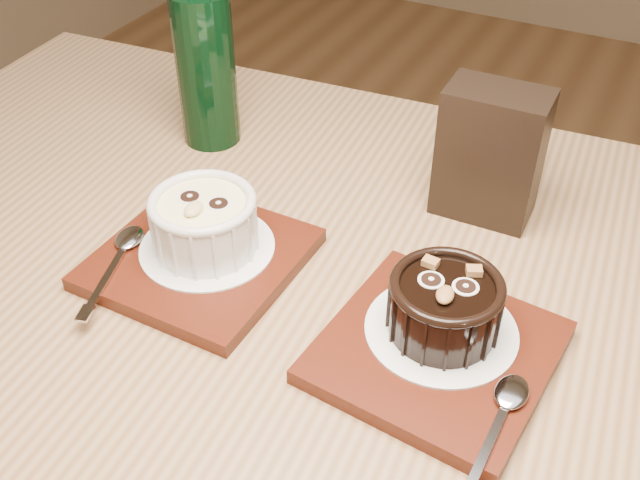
# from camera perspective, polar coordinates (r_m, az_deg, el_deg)

# --- Properties ---
(table) EXTENTS (1.25, 0.88, 0.75)m
(table) POSITION_cam_1_polar(r_m,az_deg,el_deg) (0.75, 0.19, -9.96)
(table) COLOR brown
(table) RESTS_ON ground
(tray_left) EXTENTS (0.18, 0.18, 0.01)m
(tray_left) POSITION_cam_1_polar(r_m,az_deg,el_deg) (0.73, -9.14, -1.43)
(tray_left) COLOR #4E1A0D
(tray_left) RESTS_ON table
(doily_left) EXTENTS (0.13, 0.13, 0.00)m
(doily_left) POSITION_cam_1_polar(r_m,az_deg,el_deg) (0.73, -8.58, -0.53)
(doily_left) COLOR white
(doily_left) RESTS_ON tray_left
(ramekin_white) EXTENTS (0.10, 0.10, 0.06)m
(ramekin_white) POSITION_cam_1_polar(r_m,az_deg,el_deg) (0.71, -8.83, 1.47)
(ramekin_white) COLOR silver
(ramekin_white) RESTS_ON doily_left
(spoon_left) EXTENTS (0.06, 0.14, 0.01)m
(spoon_left) POSITION_cam_1_polar(r_m,az_deg,el_deg) (0.72, -15.31, -1.51)
(spoon_left) COLOR silver
(spoon_left) RESTS_ON tray_left
(tray_right) EXTENTS (0.20, 0.20, 0.01)m
(tray_right) POSITION_cam_1_polar(r_m,az_deg,el_deg) (0.64, 8.85, -8.42)
(tray_right) COLOR #4E1A0D
(tray_right) RESTS_ON table
(doily_right) EXTENTS (0.13, 0.13, 0.00)m
(doily_right) POSITION_cam_1_polar(r_m,az_deg,el_deg) (0.65, 9.22, -6.76)
(doily_right) COLOR white
(doily_right) RESTS_ON tray_right
(ramekin_dark) EXTENTS (0.09, 0.09, 0.06)m
(ramekin_dark) POSITION_cam_1_polar(r_m,az_deg,el_deg) (0.62, 9.50, -4.82)
(ramekin_dark) COLOR black
(ramekin_dark) RESTS_ON doily_right
(spoon_right) EXTENTS (0.03, 0.13, 0.01)m
(spoon_right) POSITION_cam_1_polar(r_m,az_deg,el_deg) (0.59, 13.35, -13.52)
(spoon_right) COLOR silver
(spoon_right) RESTS_ON tray_right
(condiment_stand) EXTENTS (0.10, 0.06, 0.14)m
(condiment_stand) POSITION_cam_1_polar(r_m,az_deg,el_deg) (0.77, 12.84, 6.42)
(condiment_stand) COLOR black
(condiment_stand) RESTS_ON table
(green_bottle) EXTENTS (0.07, 0.07, 0.25)m
(green_bottle) POSITION_cam_1_polar(r_m,az_deg,el_deg) (0.88, -8.73, 13.19)
(green_bottle) COLOR black
(green_bottle) RESTS_ON table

